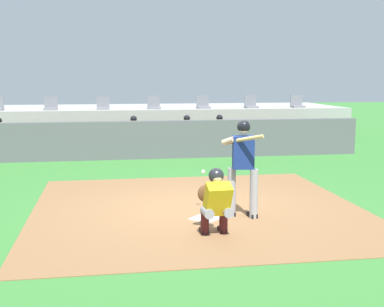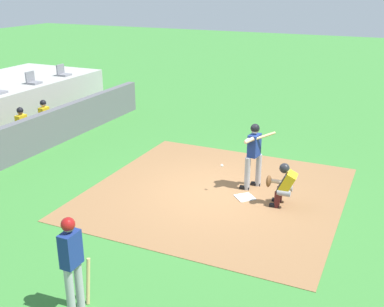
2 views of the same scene
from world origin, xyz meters
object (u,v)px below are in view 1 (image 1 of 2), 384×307
(stadium_seat_1, at_px, (51,106))
(stadium_seat_4, at_px, (203,105))
(stadium_seat_2, at_px, (103,106))
(stadium_seat_3, at_px, (154,105))
(dugout_player_2, at_px, (187,134))
(catcher_crouched, at_px, (215,199))
(home_plate, at_px, (205,218))
(batter_at_plate, at_px, (243,162))
(dugout_player_1, at_px, (134,135))
(dugout_player_3, at_px, (220,133))
(stadium_seat_5, at_px, (251,104))
(stadium_seat_6, at_px, (297,104))

(stadium_seat_1, relative_size, stadium_seat_4, 1.00)
(stadium_seat_2, distance_m, stadium_seat_3, 1.86)
(stadium_seat_4, bearing_deg, stadium_seat_1, 180.00)
(dugout_player_2, bearing_deg, stadium_seat_2, 143.97)
(catcher_crouched, bearing_deg, home_plate, 88.77)
(home_plate, distance_m, batter_at_plate, 1.23)
(catcher_crouched, distance_m, stadium_seat_2, 11.33)
(catcher_crouched, relative_size, stadium_seat_3, 4.22)
(dugout_player_1, distance_m, stadium_seat_2, 2.43)
(stadium_seat_3, bearing_deg, home_plate, -90.00)
(dugout_player_2, height_order, stadium_seat_3, stadium_seat_3)
(dugout_player_1, distance_m, stadium_seat_1, 3.61)
(home_plate, relative_size, stadium_seat_1, 0.92)
(stadium_seat_1, height_order, stadium_seat_3, same)
(dugout_player_1, distance_m, stadium_seat_4, 3.50)
(batter_at_plate, distance_m, dugout_player_3, 8.24)
(batter_at_plate, distance_m, dugout_player_2, 8.13)
(stadium_seat_5, height_order, stadium_seat_6, same)
(stadium_seat_3, bearing_deg, stadium_seat_1, 180.00)
(dugout_player_1, height_order, stadium_seat_1, stadium_seat_1)
(home_plate, height_order, stadium_seat_6, stadium_seat_6)
(home_plate, bearing_deg, stadium_seat_5, 69.95)
(batter_at_plate, height_order, dugout_player_1, batter_at_plate)
(catcher_crouched, xyz_separation_m, dugout_player_2, (0.96, 9.11, 0.07))
(stadium_seat_5, bearing_deg, dugout_player_3, -128.92)
(home_plate, distance_m, stadium_seat_2, 10.46)
(stadium_seat_2, bearing_deg, stadium_seat_4, 0.00)
(dugout_player_1, height_order, stadium_seat_3, stadium_seat_3)
(stadium_seat_1, relative_size, stadium_seat_3, 1.00)
(home_plate, distance_m, stadium_seat_4, 10.46)
(dugout_player_3, bearing_deg, stadium_seat_1, 160.62)
(dugout_player_2, relative_size, stadium_seat_6, 2.71)
(dugout_player_3, bearing_deg, stadium_seat_2, 152.62)
(dugout_player_3, relative_size, stadium_seat_3, 2.71)
(stadium_seat_3, distance_m, stadium_seat_4, 1.86)
(batter_at_plate, xyz_separation_m, stadium_seat_4, (1.17, 10.15, 0.50))
(batter_at_plate, bearing_deg, stadium_seat_5, 73.42)
(stadium_seat_1, xyz_separation_m, stadium_seat_3, (3.71, 0.00, 0.00))
(catcher_crouched, bearing_deg, stadium_seat_3, 89.89)
(stadium_seat_1, height_order, stadium_seat_6, same)
(dugout_player_2, distance_m, dugout_player_3, 1.13)
(home_plate, bearing_deg, dugout_player_3, 75.73)
(stadium_seat_6, bearing_deg, stadium_seat_4, 180.00)
(home_plate, xyz_separation_m, stadium_seat_6, (5.57, 10.18, 1.51))
(dugout_player_2, bearing_deg, home_plate, -96.59)
(dugout_player_3, distance_m, stadium_seat_5, 2.75)
(batter_at_plate, bearing_deg, catcher_crouched, -125.75)
(catcher_crouched, relative_size, stadium_seat_4, 4.22)
(stadium_seat_3, bearing_deg, dugout_player_3, -44.49)
(catcher_crouched, bearing_deg, stadium_seat_6, 63.35)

